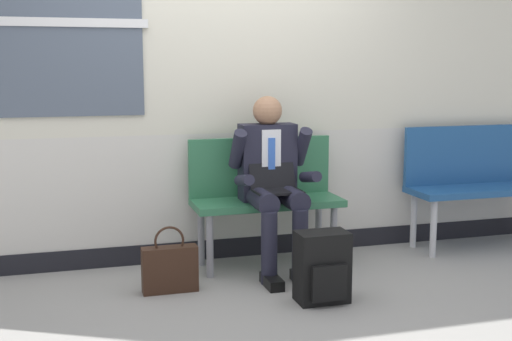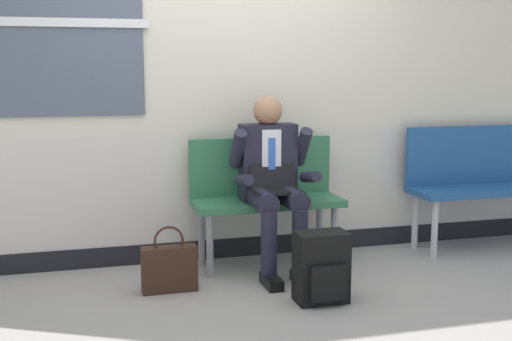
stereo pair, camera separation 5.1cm
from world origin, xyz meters
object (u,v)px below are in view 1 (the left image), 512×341
Objects in this scene: backpack at (322,268)px; handbag at (170,268)px; person_seated at (273,179)px; bench_with_person at (264,191)px; bench_empty at (475,177)px.

handbag is (-0.89, 0.45, -0.06)m from backpack.
backpack is 1.02× the size of handbag.
backpack is at bearing -81.34° from person_seated.
person_seated reaches higher than backpack.
bench_with_person is 2.47× the size of handbag.
bench_with_person is at bearing 96.74° from backpack.
bench_with_person is 0.23m from person_seated.
handbag is (-0.78, -0.44, -0.39)m from bench_with_person.
bench_empty reaches higher than bench_with_person.
handbag is at bearing 152.91° from backpack.
bench_with_person is 0.98m from handbag.
backpack is at bearing -27.09° from handbag.
bench_empty is at bearing 27.92° from backpack.
bench_with_person reaches higher than backpack.
bench_empty is 0.94× the size of person_seated.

